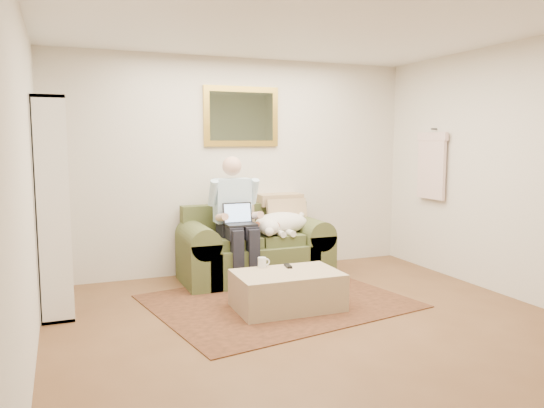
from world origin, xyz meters
TOP-DOWN VIEW (x-y plane):
  - room_shell at (0.00, 0.35)m, footprint 4.51×5.00m
  - rug at (-0.05, 1.09)m, footprint 2.69×2.31m
  - sofa at (0.04, 2.04)m, footprint 1.70×0.87m
  - seated_man at (-0.21, 1.88)m, footprint 0.56×0.80m
  - laptop at (-0.21, 1.81)m, footprint 0.33×0.26m
  - sleeping_dog at (0.35, 1.95)m, footprint 0.70×0.44m
  - ottoman at (-0.05, 0.84)m, footprint 1.01×0.65m
  - coffee_mug at (-0.21, 1.11)m, footprint 0.08×0.08m
  - tv_remote at (0.04, 1.03)m, footprint 0.07×0.16m
  - bookshelf at (-2.10, 1.60)m, footprint 0.28×0.80m
  - wall_mirror at (0.04, 2.47)m, footprint 0.94×0.04m
  - hanging_shirt at (2.19, 1.60)m, footprint 0.06×0.52m

SIDE VIEW (x-z plane):
  - rug at x=-0.05m, z-range 0.00..0.01m
  - ottoman at x=-0.05m, z-range 0.00..0.36m
  - sofa at x=0.04m, z-range -0.22..0.80m
  - tv_remote at x=0.04m, z-range 0.36..0.38m
  - coffee_mug at x=-0.21m, z-range 0.36..0.46m
  - sleeping_dog at x=0.35m, z-range 0.52..0.78m
  - seated_man at x=-0.21m, z-range 0.00..1.43m
  - laptop at x=-0.21m, z-range 0.63..0.87m
  - bookshelf at x=-2.10m, z-range 0.00..2.00m
  - room_shell at x=0.00m, z-range 0.00..2.61m
  - hanging_shirt at x=2.19m, z-range 0.90..1.80m
  - wall_mirror at x=0.04m, z-range 1.54..2.26m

